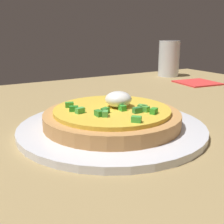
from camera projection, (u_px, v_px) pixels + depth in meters
The scene contains 5 objects.
dining_table at pixel (100, 125), 52.12cm from camera, with size 125.06×82.24×3.13cm, color #A08656.
plate at pixel (112, 127), 44.39cm from camera, with size 28.88×28.88×1.02cm, color white.
pizza at pixel (112, 116), 43.89cm from camera, with size 21.07×21.07×5.04cm.
cup_far at pixel (169, 60), 96.07cm from camera, with size 6.97×6.97×11.81cm.
napkin at pixel (197, 83), 83.96cm from camera, with size 10.86×10.86×0.40cm, color red.
Camera 1 is at (-23.19, -43.71, 18.27)cm, focal length 45.59 mm.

